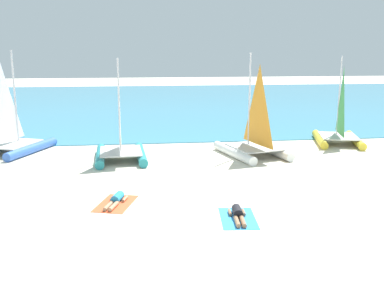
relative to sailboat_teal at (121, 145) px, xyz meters
The scene contains 10 objects.
ground_plane 4.32m from the sailboat_teal, 42.06° to the left, with size 120.00×120.00×0.00m, color beige.
ocean_water 23.76m from the sailboat_teal, 82.35° to the left, with size 120.00×40.00×0.05m, color teal.
sailboat_teal is the anchor object (origin of this frame).
sailboat_white 6.52m from the sailboat_teal, ahead, with size 3.42×4.40×5.07m.
sailboat_blue 6.03m from the sailboat_teal, 157.82° to the left, with size 3.86×4.64×5.19m.
sailboat_yellow 12.23m from the sailboat_teal, 11.19° to the left, with size 3.25×4.21×4.86m.
towel_left 6.32m from the sailboat_teal, 89.71° to the right, with size 1.10×1.90×0.01m, color #EA5933.
sunbather_left 6.24m from the sailboat_teal, 89.53° to the right, with size 0.82×1.54×0.30m.
towel_right 9.06m from the sailboat_teal, 64.22° to the right, with size 1.10×1.90×0.01m, color #338CD8.
sunbather_right 8.99m from the sailboat_teal, 64.00° to the right, with size 0.58×1.57×0.30m.
Camera 1 is at (-2.27, -14.08, 5.24)m, focal length 42.05 mm.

